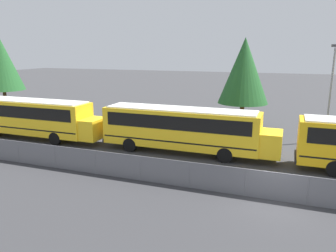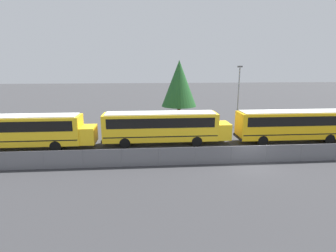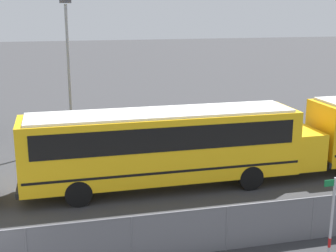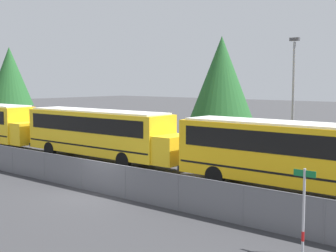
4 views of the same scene
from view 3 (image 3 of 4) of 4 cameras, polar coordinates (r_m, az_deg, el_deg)
The scene contains 3 objects.
school_bus_3 at distance 19.53m, azimuth 0.08°, elevation -2.03°, with size 12.99×2.48×3.33m.
street_sign at distance 15.01m, azimuth 19.35°, elevation -10.37°, with size 0.70×0.09×2.64m.
light_pole at distance 25.62m, azimuth -12.00°, elevation 6.91°, with size 0.60×0.24×7.88m.
Camera 3 is at (2.48, -12.53, 7.45)m, focal length 50.00 mm.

